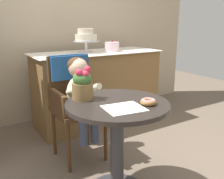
% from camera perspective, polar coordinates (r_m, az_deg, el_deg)
% --- Properties ---
extents(back_wall, '(4.80, 0.10, 2.70)m').
position_cam_1_polar(back_wall, '(3.38, -16.82, 15.96)').
color(back_wall, '#C1AD8E').
rests_on(back_wall, ground).
extents(cafe_table, '(0.72, 0.72, 0.72)m').
position_cam_1_polar(cafe_table, '(1.84, 1.16, -9.16)').
color(cafe_table, '#282321').
rests_on(cafe_table, ground).
extents(wicker_chair, '(0.42, 0.45, 0.95)m').
position_cam_1_polar(wicker_chair, '(2.39, -8.62, -0.16)').
color(wicker_chair, '#472D19').
rests_on(wicker_chair, ground).
extents(seated_child, '(0.27, 0.32, 0.73)m').
position_cam_1_polar(seated_child, '(2.25, -7.08, -0.12)').
color(seated_child, beige).
rests_on(seated_child, ground).
extents(paper_napkin, '(0.27, 0.25, 0.00)m').
position_cam_1_polar(paper_napkin, '(1.64, 2.70, -4.18)').
color(paper_napkin, white).
rests_on(paper_napkin, cafe_table).
extents(donut_front, '(0.11, 0.11, 0.04)m').
position_cam_1_polar(donut_front, '(1.73, 8.09, -2.67)').
color(donut_front, '#936033').
rests_on(donut_front, cafe_table).
extents(flower_vase, '(0.15, 0.15, 0.24)m').
position_cam_1_polar(flower_vase, '(1.82, -6.61, 1.09)').
color(flower_vase, brown).
rests_on(flower_vase, cafe_table).
extents(display_counter, '(1.56, 0.62, 0.90)m').
position_cam_1_polar(display_counter, '(3.18, -3.29, 0.34)').
color(display_counter, olive).
rests_on(display_counter, ground).
extents(tiered_cake_stand, '(0.30, 0.30, 0.28)m').
position_cam_1_polar(tiered_cake_stand, '(3.02, -5.84, 11.59)').
color(tiered_cake_stand, silver).
rests_on(tiered_cake_stand, display_counter).
extents(round_layer_cake, '(0.17, 0.17, 0.14)m').
position_cam_1_polar(round_layer_cake, '(3.14, -0.01, 9.49)').
color(round_layer_cake, silver).
rests_on(round_layer_cake, display_counter).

